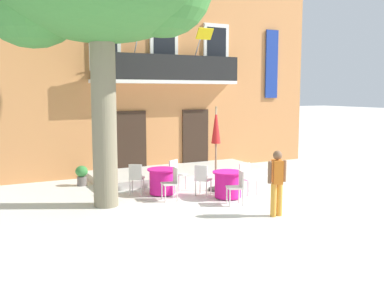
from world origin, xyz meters
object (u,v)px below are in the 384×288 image
(cafe_chair_near_tree_2, at_px, (202,178))
(cafe_chair_middle_1, at_px, (172,181))
(cafe_table_middle, at_px, (162,181))
(cafe_chair_near_tree_1, at_px, (247,176))
(cafe_chair_middle_0, at_px, (136,177))
(cafe_table_near_tree, at_px, (228,184))
(cafe_chair_near_tree_0, at_px, (237,185))
(pedestrian_near_entrance, at_px, (277,179))
(cafe_chair_middle_2, at_px, (176,172))
(ground_planter_left, at_px, (82,174))
(cafe_umbrella, at_px, (216,136))

(cafe_chair_near_tree_2, xyz_separation_m, cafe_chair_middle_1, (-0.97, -0.05, 0.00))
(cafe_chair_near_tree_2, bearing_deg, cafe_table_middle, 143.66)
(cafe_chair_near_tree_1, relative_size, cafe_chair_middle_0, 1.00)
(cafe_table_near_tree, relative_size, cafe_chair_near_tree_0, 0.95)
(cafe_chair_near_tree_0, xyz_separation_m, pedestrian_near_entrance, (0.27, -1.31, 0.37))
(cafe_table_near_tree, bearing_deg, cafe_chair_middle_0, 144.26)
(cafe_table_near_tree, xyz_separation_m, cafe_chair_near_tree_0, (-0.16, -0.74, 0.14))
(cafe_chair_near_tree_1, distance_m, cafe_chair_middle_1, 2.27)
(cafe_chair_middle_2, relative_size, pedestrian_near_entrance, 0.57)
(cafe_table_near_tree, height_order, cafe_chair_middle_0, cafe_chair_middle_0)
(cafe_chair_near_tree_2, bearing_deg, cafe_chair_near_tree_0, -73.64)
(cafe_chair_near_tree_2, distance_m, cafe_table_middle, 1.19)
(cafe_table_middle, xyz_separation_m, cafe_chair_middle_0, (-0.68, 0.32, 0.14))
(cafe_table_middle, relative_size, cafe_chair_middle_0, 0.95)
(cafe_chair_middle_0, relative_size, ground_planter_left, 1.42)
(cafe_chair_middle_0, xyz_separation_m, ground_planter_left, (-1.15, 1.93, -0.17))
(cafe_table_middle, bearing_deg, cafe_chair_near_tree_0, -56.10)
(cafe_table_near_tree, xyz_separation_m, ground_planter_left, (-3.31, 3.49, -0.03))
(cafe_table_near_tree, relative_size, cafe_chair_middle_0, 0.95)
(pedestrian_near_entrance, bearing_deg, cafe_chair_middle_1, 122.60)
(cafe_table_middle, bearing_deg, cafe_chair_near_tree_2, -36.34)
(cafe_table_middle, bearing_deg, cafe_chair_near_tree_1, -26.18)
(cafe_chair_near_tree_0, relative_size, cafe_chair_middle_1, 1.00)
(cafe_chair_near_tree_0, bearing_deg, cafe_chair_near_tree_1, 44.60)
(cafe_table_near_tree, xyz_separation_m, cafe_chair_near_tree_2, (-0.53, 0.54, 0.14))
(cafe_chair_middle_1, bearing_deg, cafe_table_middle, 88.53)
(pedestrian_near_entrance, bearing_deg, cafe_chair_near_tree_1, 74.07)
(cafe_chair_near_tree_0, bearing_deg, cafe_chair_near_tree_2, 106.36)
(cafe_chair_near_tree_0, bearing_deg, pedestrian_near_entrance, -78.31)
(cafe_chair_middle_1, height_order, ground_planter_left, cafe_chair_middle_1)
(cafe_umbrella, bearing_deg, cafe_chair_middle_0, 165.39)
(pedestrian_near_entrance, bearing_deg, cafe_table_near_tree, 93.21)
(cafe_chair_near_tree_1, xyz_separation_m, cafe_chair_middle_2, (-1.59, 1.50, 0.00))
(cafe_chair_near_tree_0, relative_size, cafe_chair_middle_0, 1.00)
(ground_planter_left, bearing_deg, pedestrian_near_entrance, -58.23)
(cafe_chair_middle_0, xyz_separation_m, cafe_chair_middle_1, (0.66, -1.07, 0.00))
(cafe_table_middle, distance_m, cafe_chair_middle_0, 0.77)
(cafe_chair_near_tree_2, height_order, ground_planter_left, cafe_chair_near_tree_2)
(cafe_chair_near_tree_1, height_order, cafe_chair_middle_1, same)
(cafe_chair_near_tree_0, height_order, cafe_chair_middle_2, same)
(ground_planter_left, bearing_deg, cafe_table_middle, -50.92)
(pedestrian_near_entrance, bearing_deg, cafe_table_middle, 115.96)
(cafe_table_near_tree, height_order, pedestrian_near_entrance, pedestrian_near_entrance)
(cafe_chair_middle_0, height_order, cafe_chair_middle_2, same)
(cafe_chair_near_tree_1, xyz_separation_m, cafe_umbrella, (-0.58, 0.81, 1.14))
(cafe_chair_near_tree_0, height_order, cafe_chair_middle_0, same)
(cafe_chair_near_tree_2, distance_m, cafe_chair_middle_0, 1.93)
(cafe_chair_middle_0, xyz_separation_m, pedestrian_near_entrance, (2.28, -3.60, 0.37))
(ground_planter_left, xyz_separation_m, pedestrian_near_entrance, (3.43, -5.54, 0.54))
(cafe_table_near_tree, height_order, cafe_chair_near_tree_1, cafe_chair_near_tree_1)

